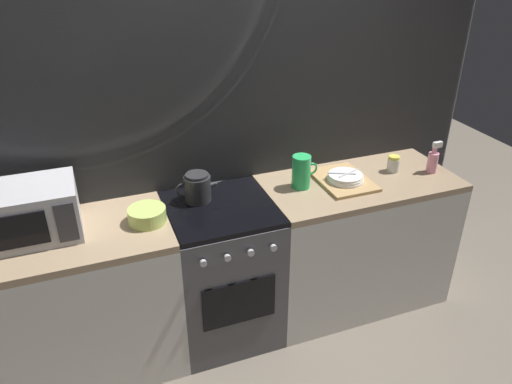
{
  "coord_description": "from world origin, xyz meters",
  "views": [
    {
      "loc": [
        -0.66,
        -2.31,
        2.29
      ],
      "look_at": [
        0.21,
        0.0,
        0.95
      ],
      "focal_mm": 34.81,
      "sensor_mm": 36.0,
      "label": 1
    }
  ],
  "objects_px": {
    "spray_bottle": "(433,160)",
    "kettle": "(198,187)",
    "pitcher": "(301,172)",
    "mixing_bowl": "(147,215)",
    "spice_jar": "(393,164)",
    "dish_pile": "(344,179)",
    "stove_unit": "(223,271)",
    "microwave": "(30,212)"
  },
  "relations": [
    {
      "from": "stove_unit",
      "to": "microwave",
      "type": "relative_size",
      "value": 1.96
    },
    {
      "from": "kettle",
      "to": "mixing_bowl",
      "type": "xyz_separation_m",
      "value": [
        -0.31,
        -0.13,
        -0.04
      ]
    },
    {
      "from": "kettle",
      "to": "mixing_bowl",
      "type": "relative_size",
      "value": 1.42
    },
    {
      "from": "stove_unit",
      "to": "microwave",
      "type": "height_order",
      "value": "microwave"
    },
    {
      "from": "stove_unit",
      "to": "kettle",
      "type": "height_order",
      "value": "kettle"
    },
    {
      "from": "stove_unit",
      "to": "spray_bottle",
      "type": "distance_m",
      "value": 1.48
    },
    {
      "from": "stove_unit",
      "to": "pitcher",
      "type": "relative_size",
      "value": 4.5
    },
    {
      "from": "mixing_bowl",
      "to": "pitcher",
      "type": "distance_m",
      "value": 0.93
    },
    {
      "from": "kettle",
      "to": "pitcher",
      "type": "height_order",
      "value": "pitcher"
    },
    {
      "from": "kettle",
      "to": "spice_jar",
      "type": "relative_size",
      "value": 2.71
    },
    {
      "from": "dish_pile",
      "to": "spray_bottle",
      "type": "distance_m",
      "value": 0.6
    },
    {
      "from": "dish_pile",
      "to": "stove_unit",
      "type": "bearing_deg",
      "value": -178.8
    },
    {
      "from": "mixing_bowl",
      "to": "spice_jar",
      "type": "bearing_deg",
      "value": 2.23
    },
    {
      "from": "mixing_bowl",
      "to": "dish_pile",
      "type": "bearing_deg",
      "value": 1.69
    },
    {
      "from": "kettle",
      "to": "spray_bottle",
      "type": "height_order",
      "value": "spray_bottle"
    },
    {
      "from": "kettle",
      "to": "spice_jar",
      "type": "distance_m",
      "value": 1.25
    },
    {
      "from": "dish_pile",
      "to": "spice_jar",
      "type": "height_order",
      "value": "spice_jar"
    },
    {
      "from": "stove_unit",
      "to": "pitcher",
      "type": "xyz_separation_m",
      "value": [
        0.52,
        0.05,
        0.55
      ]
    },
    {
      "from": "pitcher",
      "to": "kettle",
      "type": "bearing_deg",
      "value": 174.57
    },
    {
      "from": "stove_unit",
      "to": "spice_jar",
      "type": "relative_size",
      "value": 8.57
    },
    {
      "from": "mixing_bowl",
      "to": "spray_bottle",
      "type": "height_order",
      "value": "spray_bottle"
    },
    {
      "from": "microwave",
      "to": "mixing_bowl",
      "type": "distance_m",
      "value": 0.57
    },
    {
      "from": "stove_unit",
      "to": "pitcher",
      "type": "distance_m",
      "value": 0.76
    },
    {
      "from": "pitcher",
      "to": "dish_pile",
      "type": "relative_size",
      "value": 0.5
    },
    {
      "from": "stove_unit",
      "to": "dish_pile",
      "type": "relative_size",
      "value": 2.25
    },
    {
      "from": "spice_jar",
      "to": "spray_bottle",
      "type": "xyz_separation_m",
      "value": [
        0.22,
        -0.1,
        0.03
      ]
    },
    {
      "from": "pitcher",
      "to": "stove_unit",
      "type": "bearing_deg",
      "value": -174.02
    },
    {
      "from": "pitcher",
      "to": "spray_bottle",
      "type": "distance_m",
      "value": 0.87
    },
    {
      "from": "stove_unit",
      "to": "spray_bottle",
      "type": "xyz_separation_m",
      "value": [
        1.38,
        -0.05,
        0.53
      ]
    },
    {
      "from": "mixing_bowl",
      "to": "pitcher",
      "type": "xyz_separation_m",
      "value": [
        0.93,
        0.07,
        0.06
      ]
    },
    {
      "from": "stove_unit",
      "to": "spice_jar",
      "type": "distance_m",
      "value": 1.26
    },
    {
      "from": "spray_bottle",
      "to": "pitcher",
      "type": "bearing_deg",
      "value": 172.83
    },
    {
      "from": "spray_bottle",
      "to": "kettle",
      "type": "bearing_deg",
      "value": 173.55
    },
    {
      "from": "microwave",
      "to": "pitcher",
      "type": "height_order",
      "value": "microwave"
    },
    {
      "from": "kettle",
      "to": "microwave",
      "type": "bearing_deg",
      "value": -176.23
    },
    {
      "from": "kettle",
      "to": "mixing_bowl",
      "type": "distance_m",
      "value": 0.34
    },
    {
      "from": "stove_unit",
      "to": "spice_jar",
      "type": "xyz_separation_m",
      "value": [
        1.16,
        0.04,
        0.5
      ]
    },
    {
      "from": "stove_unit",
      "to": "mixing_bowl",
      "type": "height_order",
      "value": "mixing_bowl"
    },
    {
      "from": "mixing_bowl",
      "to": "kettle",
      "type": "bearing_deg",
      "value": 22.91
    },
    {
      "from": "pitcher",
      "to": "spice_jar",
      "type": "bearing_deg",
      "value": -1.1
    },
    {
      "from": "stove_unit",
      "to": "spray_bottle",
      "type": "height_order",
      "value": "spray_bottle"
    },
    {
      "from": "stove_unit",
      "to": "dish_pile",
      "type": "xyz_separation_m",
      "value": [
        0.79,
        0.02,
        0.47
      ]
    }
  ]
}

